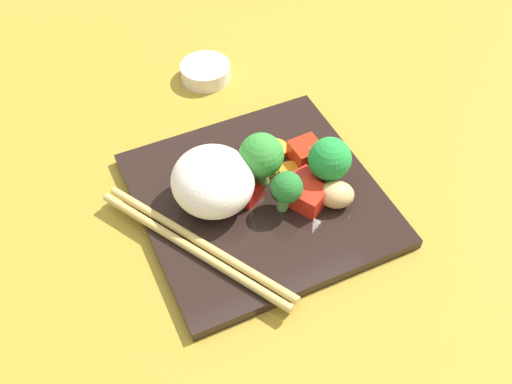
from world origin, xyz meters
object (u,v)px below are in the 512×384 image
object	(u,v)px
broccoli_floret_2	(287,188)
carrot_slice_1	(271,168)
square_plate	(259,199)
rice_mound	(213,181)
sauce_cup	(206,72)
chopstick_pair	(196,245)

from	to	relation	value
broccoli_floret_2	carrot_slice_1	bearing A→B (deg)	-100.26
square_plate	rice_mound	world-z (taller)	rice_mound
broccoli_floret_2	sauce_cup	world-z (taller)	broccoli_floret_2
carrot_slice_1	sauce_cup	distance (cm)	19.23
chopstick_pair	broccoli_floret_2	bearing A→B (deg)	64.99
chopstick_pair	carrot_slice_1	bearing A→B (deg)	89.43
rice_mound	chopstick_pair	size ratio (longest dim) A/B	0.41
broccoli_floret_2	chopstick_pair	bearing A→B (deg)	4.23
sauce_cup	chopstick_pair	bearing A→B (deg)	65.65
broccoli_floret_2	chopstick_pair	xyz separation A→B (cm)	(10.29, 0.76, -2.58)
square_plate	chopstick_pair	size ratio (longest dim) A/B	1.16
chopstick_pair	sauce_cup	distance (cm)	27.87
chopstick_pair	sauce_cup	xyz separation A→B (cm)	(-11.49, -25.38, -0.62)
carrot_slice_1	broccoli_floret_2	bearing A→B (deg)	79.74
rice_mound	broccoli_floret_2	distance (cm)	7.46
rice_mound	carrot_slice_1	world-z (taller)	rice_mound
broccoli_floret_2	carrot_slice_1	size ratio (longest dim) A/B	2.18
rice_mound	carrot_slice_1	bearing A→B (deg)	-168.88
chopstick_pair	square_plate	bearing A→B (deg)	82.75
square_plate	broccoli_floret_2	xyz separation A→B (cm)	(-1.76, 2.68, 3.62)
square_plate	carrot_slice_1	xyz separation A→B (cm)	(-2.73, -2.72, 0.89)
broccoli_floret_2	square_plate	bearing A→B (deg)	-56.78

